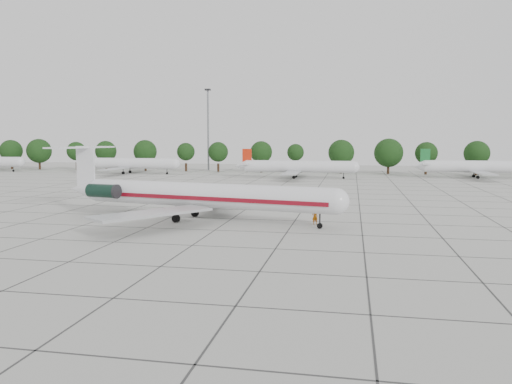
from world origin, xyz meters
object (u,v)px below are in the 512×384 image
bg_airliner_b (129,164)px  main_airliner (189,194)px  bg_airliner_c (298,167)px  bg_airliner_d (480,167)px  floodlight_mast (208,125)px  ground_crew (315,217)px

bg_airliner_b → main_airliner: bearing=-60.0°
bg_airliner_c → bg_airliner_d: same height
bg_airliner_c → bg_airliner_b: bearing=172.0°
main_airliner → floodlight_mast: (-24.97, 93.60, 11.08)m
main_airliner → floodlight_mast: size_ratio=1.51×
ground_crew → bg_airliner_d: 84.07m
floodlight_mast → ground_crew: bearing=-66.7°
bg_airliner_b → bg_airliner_d: size_ratio=1.00×
main_airliner → bg_airliner_b: (-42.75, 73.94, -0.30)m
main_airliner → ground_crew: bearing=9.1°
bg_airliner_d → floodlight_mast: floodlight_mast is taller
floodlight_mast → bg_airliner_d: bearing=-13.3°
ground_crew → floodlight_mast: (-40.60, 94.10, 13.36)m
main_airliner → ground_crew: (15.62, -0.50, -2.28)m
bg_airliner_c → floodlight_mast: bearing=139.7°
ground_crew → bg_airliner_c: bearing=-105.8°
main_airliner → bg_airliner_c: main_airliner is taller
main_airliner → bg_airliner_d: size_ratio=1.36×
bg_airliner_c → bg_airliner_d: (45.14, 8.47, 0.00)m
bg_airliner_d → floodlight_mast: size_ratio=1.11×
ground_crew → bg_airliner_d: bearing=-138.9°
main_airliner → bg_airliner_b: 85.41m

